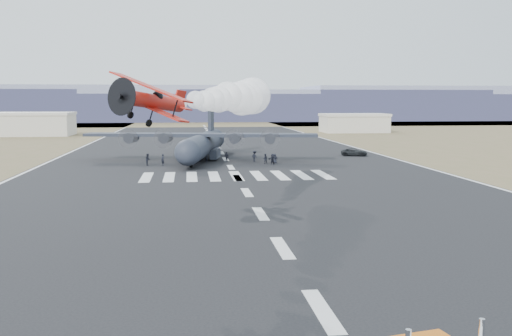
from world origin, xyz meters
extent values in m
plane|color=black|center=(0.00, 0.00, 0.00)|extent=(500.00, 500.00, 0.00)
cube|color=brown|center=(0.00, 230.00, 0.00)|extent=(500.00, 80.00, 0.00)
cube|color=#8288A5|center=(-65.00, 260.00, 8.50)|extent=(150.00, 50.00, 17.00)
cube|color=#8288A5|center=(0.00, 260.00, 6.50)|extent=(150.00, 50.00, 13.00)
cube|color=#8288A5|center=(65.00, 260.00, 7.50)|extent=(150.00, 50.00, 15.00)
cube|color=#8288A5|center=(130.00, 260.00, 8.50)|extent=(150.00, 50.00, 17.00)
cube|color=#BAB5A5|center=(-52.00, 145.00, 3.00)|extent=(24.00, 14.00, 6.00)
cube|color=beige|center=(-52.00, 145.00, 6.30)|extent=(24.50, 14.50, 0.80)
cube|color=#BAB5A5|center=(46.00, 150.00, 2.60)|extent=(20.00, 12.00, 5.20)
cube|color=beige|center=(46.00, 150.00, 5.50)|extent=(20.50, 12.50, 0.80)
cylinder|color=#BF360C|center=(-8.69, 13.09, 10.14)|extent=(2.78, 5.53, 0.99)
sphere|color=black|center=(-8.62, 13.30, 10.53)|extent=(0.77, 0.77, 0.77)
cylinder|color=black|center=(-9.58, 10.59, 10.14)|extent=(1.26, 0.99, 1.10)
cylinder|color=black|center=(-9.70, 10.23, 10.14)|extent=(2.30, 0.84, 2.43)
cube|color=#BF360C|center=(-8.84, 12.67, 9.75)|extent=(6.33, 3.16, 2.15)
cube|color=#BF360C|center=(-8.95, 12.36, 11.08)|extent=(6.53, 3.23, 2.22)
cube|color=#BF360C|center=(-7.84, 15.48, 10.69)|extent=(0.44, 0.97, 1.10)
cube|color=#BF360C|center=(-7.84, 15.48, 10.14)|extent=(2.34, 1.47, 0.09)
cylinder|color=black|center=(-9.82, 12.55, 8.82)|extent=(0.29, 0.50, 0.49)
cylinder|color=black|center=(-8.15, 11.96, 8.82)|extent=(0.29, 0.50, 0.49)
sphere|color=white|center=(-7.77, 15.69, 10.14)|extent=(0.77, 0.77, 0.77)
sphere|color=white|center=(-6.88, 18.18, 10.17)|extent=(1.13, 1.13, 1.13)
sphere|color=white|center=(-6.00, 20.68, 10.21)|extent=(1.48, 1.48, 1.48)
sphere|color=white|center=(-5.11, 23.17, 10.24)|extent=(1.83, 1.83, 1.83)
sphere|color=white|center=(-4.22, 25.66, 10.27)|extent=(2.18, 2.18, 2.18)
sphere|color=white|center=(-3.34, 28.16, 10.30)|extent=(2.54, 2.54, 2.54)
sphere|color=white|center=(-2.45, 30.65, 10.34)|extent=(2.89, 2.89, 2.89)
sphere|color=white|center=(-1.57, 33.15, 10.37)|extent=(3.24, 3.24, 3.24)
sphere|color=white|center=(-0.68, 35.64, 10.40)|extent=(3.60, 3.60, 3.60)
sphere|color=white|center=(0.20, 38.14, 10.44)|extent=(3.95, 3.95, 3.95)
sphere|color=white|center=(1.09, 40.63, 10.47)|extent=(4.30, 4.30, 4.30)
cylinder|color=#1E252D|center=(-4.11, 70.98, 2.54)|extent=(8.66, 27.65, 3.91)
sphere|color=#1E252D|center=(-6.51, 57.50, 2.54)|extent=(3.91, 3.91, 3.91)
cone|color=#1E252D|center=(-1.71, 84.46, 2.54)|extent=(4.88, 6.46, 3.91)
cube|color=#1E252D|center=(-4.28, 70.02, 4.40)|extent=(39.24, 10.91, 0.49)
cylinder|color=#1E252D|center=(-15.92, 71.59, 3.91)|extent=(2.39, 3.97, 1.76)
cylinder|color=#3F3F44|center=(-16.26, 69.67, 3.91)|extent=(3.28, 0.63, 3.33)
cylinder|color=#1E252D|center=(-10.14, 70.56, 3.91)|extent=(2.39, 3.97, 1.76)
cylinder|color=#3F3F44|center=(-10.49, 68.64, 3.91)|extent=(3.28, 0.63, 3.33)
cylinder|color=#1E252D|center=(1.41, 68.50, 3.91)|extent=(2.39, 3.97, 1.76)
cylinder|color=#3F3F44|center=(1.07, 66.58, 3.91)|extent=(3.28, 0.63, 3.33)
cylinder|color=#1E252D|center=(7.19, 67.47, 3.91)|extent=(2.39, 3.97, 1.76)
cylinder|color=#3F3F44|center=(6.85, 65.55, 3.91)|extent=(3.28, 0.63, 3.33)
cube|color=#1E252D|center=(-2.05, 82.53, 7.43)|extent=(1.35, 4.44, 7.82)
cube|color=#1E252D|center=(-1.96, 83.01, 3.33)|extent=(14.00, 5.29, 0.34)
cube|color=#1E252D|center=(-6.05, 72.32, 1.08)|extent=(2.19, 5.98, 1.56)
cylinder|color=black|center=(-6.05, 72.32, 0.54)|extent=(0.67, 1.14, 1.08)
cube|color=#1E252D|center=(-1.82, 71.56, 1.08)|extent=(2.19, 5.98, 1.56)
cylinder|color=black|center=(-1.82, 71.56, 0.54)|extent=(0.67, 1.14, 1.08)
cylinder|color=black|center=(-6.00, 60.39, 0.44)|extent=(0.54, 0.94, 0.88)
imported|color=black|center=(23.95, 75.26, 0.67)|extent=(5.31, 3.65, 1.35)
imported|color=black|center=(-3.46, 67.35, 0.85)|extent=(0.53, 0.64, 1.70)
imported|color=black|center=(5.86, 64.13, 0.81)|extent=(0.80, 0.52, 1.61)
imported|color=black|center=(4.58, 67.86, 0.91)|extent=(1.10, 1.28, 1.81)
imported|color=black|center=(-0.14, 67.67, 0.84)|extent=(1.03, 1.07, 1.68)
imported|color=black|center=(7.55, 64.62, 0.78)|extent=(0.78, 0.50, 1.56)
imported|color=black|center=(6.80, 62.34, 0.89)|extent=(1.71, 0.77, 1.78)
imported|color=black|center=(-10.42, 63.59, 0.89)|extent=(0.83, 0.84, 1.78)
imported|color=black|center=(-12.75, 64.08, 0.94)|extent=(0.68, 0.98, 1.87)
camera|label=1|loc=(-6.41, -26.29, 10.25)|focal=40.00mm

